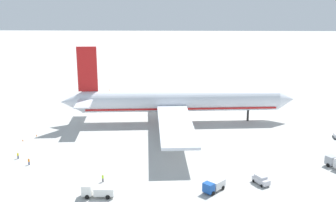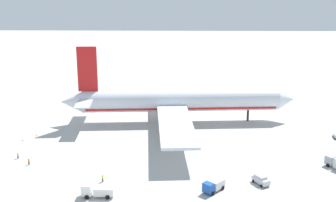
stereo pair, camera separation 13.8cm
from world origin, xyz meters
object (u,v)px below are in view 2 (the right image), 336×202
(traffic_cone_0, at_px, (110,90))
(traffic_cone_3, at_px, (289,99))
(ground_worker_1, at_px, (29,161))
(traffic_cone_2, at_px, (264,91))
(service_truck_1, at_px, (214,185))
(ground_worker_3, at_px, (18,155))
(service_truck_2, at_px, (97,191))
(baggage_cart_1, at_px, (336,136))
(airliner, at_px, (177,101))
(traffic_cone_1, at_px, (37,135))
(traffic_cone_4, at_px, (23,140))
(ground_worker_2, at_px, (103,178))
(service_van, at_px, (261,179))

(traffic_cone_0, distance_m, traffic_cone_3, 72.33)
(ground_worker_1, bearing_deg, traffic_cone_2, 46.67)
(service_truck_1, xyz_separation_m, traffic_cone_3, (34.90, 75.61, -1.04))
(ground_worker_1, distance_m, ground_worker_3, 5.46)
(service_truck_2, relative_size, traffic_cone_3, 11.89)
(service_truck_2, relative_size, traffic_cone_0, 11.89)
(baggage_cart_1, bearing_deg, service_truck_2, -149.46)
(baggage_cart_1, xyz_separation_m, traffic_cone_0, (-73.57, 55.64, -0.40))
(airliner, relative_size, ground_worker_1, 48.06)
(traffic_cone_3, bearing_deg, traffic_cone_0, 169.53)
(ground_worker_1, height_order, traffic_cone_2, ground_worker_1)
(ground_worker_1, relative_size, traffic_cone_1, 2.94)
(ground_worker_3, distance_m, traffic_cone_2, 104.01)
(ground_worker_1, bearing_deg, traffic_cone_4, 114.69)
(ground_worker_2, xyz_separation_m, traffic_cone_0, (-12.25, 85.02, -0.61))
(traffic_cone_2, xyz_separation_m, traffic_cone_3, (7.07, -12.35, 0.00))
(baggage_cart_1, distance_m, traffic_cone_0, 92.25)
(airliner, distance_m, traffic_cone_2, 54.86)
(service_van, xyz_separation_m, traffic_cone_0, (-46.69, 85.13, -0.76))
(ground_worker_2, xyz_separation_m, traffic_cone_4, (-26.74, 24.72, -0.61))
(ground_worker_1, distance_m, ground_worker_2, 21.28)
(traffic_cone_4, bearing_deg, airliner, 23.40)
(service_van, height_order, traffic_cone_4, service_van)
(service_van, xyz_separation_m, ground_worker_2, (-34.44, 0.10, -0.14))
(airliner, bearing_deg, service_van, -66.92)
(service_truck_2, xyz_separation_m, ground_worker_1, (-19.48, 15.50, -0.53))
(baggage_cart_1, bearing_deg, service_truck_1, -138.45)
(service_truck_1, xyz_separation_m, baggage_cart_1, (37.35, 33.11, -0.65))
(baggage_cart_1, bearing_deg, traffic_cone_3, 93.29)
(service_truck_2, bearing_deg, traffic_cone_1, 124.34)
(baggage_cart_1, distance_m, ground_worker_2, 68.00)
(service_truck_1, xyz_separation_m, traffic_cone_0, (-36.22, 88.75, -1.04))
(service_truck_2, bearing_deg, traffic_cone_4, 130.44)
(ground_worker_1, height_order, ground_worker_2, ground_worker_2)
(ground_worker_2, xyz_separation_m, traffic_cone_3, (58.87, 71.88, -0.61))
(traffic_cone_0, bearing_deg, ground_worker_3, -98.76)
(airliner, xyz_separation_m, traffic_cone_0, (-28.23, 41.82, -6.56))
(ground_worker_3, bearing_deg, traffic_cone_0, 81.24)
(traffic_cone_1, relative_size, traffic_cone_2, 1.00)
(traffic_cone_4, bearing_deg, service_truck_2, -49.56)
(baggage_cart_1, height_order, traffic_cone_2, baggage_cart_1)
(service_truck_2, height_order, traffic_cone_0, service_truck_2)
(ground_worker_2, height_order, traffic_cone_2, ground_worker_2)
(ground_worker_3, bearing_deg, baggage_cart_1, 11.32)
(baggage_cart_1, relative_size, ground_worker_3, 2.22)
(ground_worker_1, height_order, traffic_cone_0, ground_worker_1)
(airliner, xyz_separation_m, baggage_cart_1, (45.34, -13.82, -6.16))
(ground_worker_3, bearing_deg, ground_worker_2, -27.93)
(ground_worker_3, distance_m, traffic_cone_3, 101.54)
(traffic_cone_4, bearing_deg, traffic_cone_0, 76.49)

